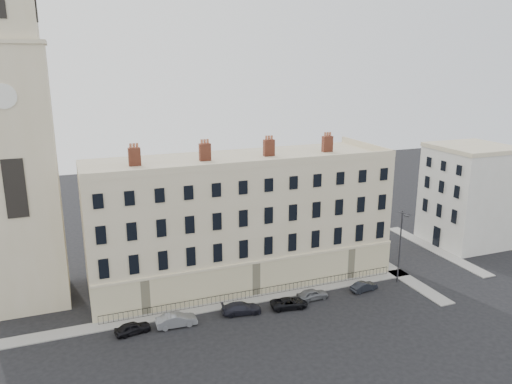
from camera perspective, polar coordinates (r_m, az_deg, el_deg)
ground at (r=56.32m, az=8.12°, el=-13.15°), size 160.00×160.00×0.00m
terrace at (r=61.21m, az=-1.99°, el=-3.04°), size 36.22×12.22×17.00m
church_tower at (r=57.84m, az=-26.06°, el=5.77°), size 8.00×8.13×44.00m
adjacent_building at (r=78.77m, az=23.07°, el=-0.52°), size 10.00×10.00×14.00m
pavement_terrace at (r=56.81m, az=-3.50°, el=-12.69°), size 48.00×2.00×0.12m
pavement_east_return at (r=68.83m, az=14.45°, el=-8.04°), size 2.00×24.00×0.12m
pavement_adjacent at (r=76.18m, az=19.77°, el=-6.20°), size 2.00×20.00×0.12m
railings at (r=58.10m, az=0.21°, el=-11.45°), size 35.00×0.04×0.96m
car_a at (r=52.67m, az=-13.92°, el=-14.84°), size 3.71×2.00×1.20m
car_b at (r=53.02m, az=-9.07°, el=-14.25°), size 4.18×1.55×1.36m
car_c at (r=54.74m, az=-1.68°, el=-13.13°), size 4.51×2.38×1.25m
car_d at (r=55.99m, az=3.81°, el=-12.54°), size 4.32×2.44×1.14m
car_e at (r=57.97m, az=6.47°, el=-11.54°), size 3.70×1.56×1.25m
car_f at (r=60.92m, az=12.24°, el=-10.50°), size 3.49×1.66×1.11m
streetlamp at (r=62.26m, az=16.17°, el=-5.67°), size 0.89×1.89×9.19m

